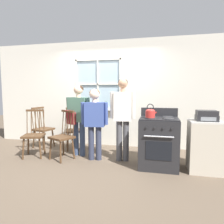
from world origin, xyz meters
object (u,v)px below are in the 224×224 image
chair_by_window (63,137)px  person_elderly_left (79,113)px  stove (159,142)px  person_teen_center (95,117)px  chair_center_cluster (43,129)px  potted_plant (106,106)px  chair_near_stove (75,130)px  kettle (150,113)px  side_counter (205,146)px  stereo (207,116)px  handbag (71,118)px  person_adult_right (123,112)px  chair_near_wall (34,135)px

chair_by_window → person_elderly_left: bearing=77.5°
stove → person_teen_center: bearing=174.9°
chair_center_cluster → potted_plant: potted_plant is taller
chair_center_cluster → potted_plant: size_ratio=4.30×
chair_near_stove → kettle: (1.84, -0.88, 0.56)m
side_counter → person_elderly_left: bearing=172.2°
chair_by_window → stereo: stereo is taller
handbag → person_teen_center: bearing=-10.4°
stereo → person_adult_right: bearing=171.1°
chair_near_stove → stereo: size_ratio=2.98×
side_counter → stove: bearing=177.8°
person_teen_center → stereo: (2.07, -0.16, 0.10)m
chair_near_wall → person_adult_right: person_adult_right is taller
potted_plant → kettle: bearing=-49.0°
chair_by_window → person_elderly_left: 0.61m
chair_by_window → side_counter: chair_by_window is taller
kettle → handbag: (-1.68, 0.35, -0.18)m
chair_by_window → kettle: (1.78, -0.14, 0.56)m
chair_near_stove → side_counter: bearing=-42.9°
stove → kettle: (-0.16, -0.13, 0.55)m
person_adult_right → kettle: 0.64m
person_elderly_left → side_counter: size_ratio=1.71×
stove → chair_near_stove: bearing=159.4°
person_adult_right → side_counter: person_adult_right is taller
chair_center_cluster → chair_near_stove: (0.85, 0.03, 0.00)m
person_adult_right → stove: (0.71, -0.18, -0.52)m
side_counter → stereo: bearing=-90.0°
chair_center_cluster → person_adult_right: (2.14, -0.54, 0.53)m
chair_by_window → kettle: size_ratio=4.11×
potted_plant → handbag: potted_plant is taller
side_counter → stereo: stereo is taller
person_elderly_left → potted_plant: bearing=81.3°
chair_near_wall → chair_center_cluster: 0.75m
chair_near_wall → chair_near_stove: bearing=31.8°
stove → potted_plant: potted_plant is taller
chair_center_cluster → handbag: (1.01, -0.51, 0.38)m
potted_plant → person_adult_right: bearing=-59.0°
person_adult_right → chair_near_wall: bearing=178.4°
side_counter → handbag: bearing=174.6°
person_elderly_left → handbag: size_ratio=5.03×
person_elderly_left → stove: size_ratio=1.42×
stereo → kettle: bearing=-175.2°
person_adult_right → chair_near_stove: bearing=149.7°
stove → handbag: bearing=173.3°
chair_near_wall → handbag: same height
chair_near_wall → side_counter: 3.41m
chair_near_wall → person_elderly_left: 1.08m
chair_near_stove → person_elderly_left: (0.30, -0.44, 0.48)m
person_teen_center → kettle: bearing=-20.2°
kettle → chair_near_wall: bearing=176.5°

